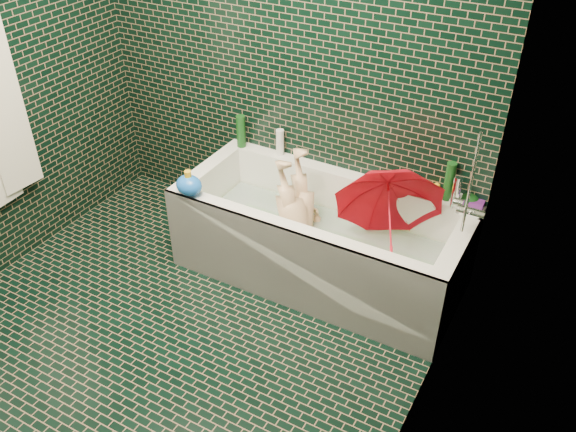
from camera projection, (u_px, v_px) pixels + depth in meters
The scene contains 18 objects.
floor at pixel (159, 354), 3.26m from camera, with size 2.80×2.80×0.00m, color black.
wall_back at pixel (286, 47), 3.55m from camera, with size 2.80×2.80×0.00m, color black.
wall_right at pixel (421, 237), 2.03m from camera, with size 2.80×2.80×0.00m, color black.
bathtub at pixel (319, 247), 3.68m from camera, with size 1.70×0.75×0.55m.
bath_mat at pixel (320, 252), 3.73m from camera, with size 1.35×0.47×0.01m, color #51C226.
water at pixel (321, 234), 3.65m from camera, with size 1.48×0.53×0.00m, color silver.
faucet at pixel (469, 205), 3.04m from camera, with size 0.18×0.19×0.55m.
child at pixel (300, 228), 3.67m from camera, with size 0.35×0.23×0.95m, color #E0B58C.
umbrella at pixel (390, 218), 3.37m from camera, with size 0.60×0.60×0.52m, color red.
soap_bottle_a at pixel (456, 204), 3.46m from camera, with size 0.10×0.10×0.26m, color white.
soap_bottle_b at pixel (475, 211), 3.40m from camera, with size 0.08×0.08×0.18m, color #581E71.
soap_bottle_c at pixel (466, 208), 3.42m from camera, with size 0.13×0.13×0.16m, color #134216.
bottle_right_tall at pixel (449, 181), 3.43m from camera, with size 0.06×0.06×0.24m, color #134216.
bottle_right_pump at pixel (456, 192), 3.39m from camera, with size 0.05×0.05×0.19m, color silver.
bottle_left_tall at pixel (241, 131), 3.96m from camera, with size 0.06×0.06×0.22m, color #134216.
bottle_left_short at pixel (280, 142), 3.89m from camera, with size 0.05×0.05×0.17m, color white.
rubber_duck at pixel (432, 189), 3.51m from camera, with size 0.11×0.08×0.09m.
bath_toy at pixel (189, 185), 3.50m from camera, with size 0.18×0.15×0.16m.
Camera 1 is at (1.70, -1.64, 2.47)m, focal length 38.00 mm.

